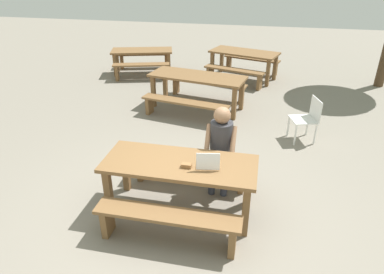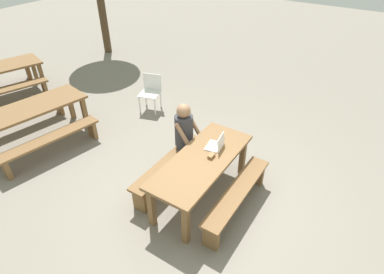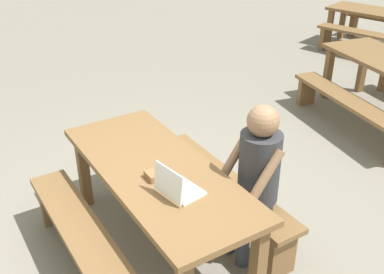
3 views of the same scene
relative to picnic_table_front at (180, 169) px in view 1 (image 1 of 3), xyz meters
The scene contains 17 objects.
ground_plane 0.66m from the picnic_table_front, ahead, with size 30.00×30.00×0.00m, color gray.
picnic_table_front is the anchor object (origin of this frame).
bench_near 0.71m from the picnic_table_front, 90.00° to the right, with size 1.76×0.30×0.45m.
bench_far 0.71m from the picnic_table_front, 90.00° to the left, with size 1.76×0.30×0.45m.
laptop 0.41m from the picnic_table_front, ahead, with size 0.33×0.29×0.24m.
small_pouch 0.21m from the picnic_table_front, 41.59° to the right, with size 0.12×0.07×0.05m.
person_seated 0.76m from the picnic_table_front, 53.13° to the left, with size 0.43×0.42×1.31m.
plastic_chair 3.11m from the picnic_table_front, 53.81° to the left, with size 0.55×0.55×0.83m.
picnic_table_mid 3.67m from the picnic_table_front, 97.64° to the left, with size 2.25×1.19×0.78m.
bench_mid_south 3.03m from the picnic_table_front, 101.86° to the left, with size 1.95×0.65×0.42m.
bench_mid_north 4.36m from the picnic_table_front, 94.71° to the left, with size 1.95×0.65×0.42m.
picnic_table_rear 6.48m from the picnic_table_front, 113.66° to the left, with size 1.90×1.19×0.71m.
bench_rear_south 5.89m from the picnic_table_front, 114.48° to the left, with size 1.61×0.72×0.46m.
bench_rear_north 7.10m from the picnic_table_front, 112.99° to the left, with size 1.61×0.72×0.46m.
picnic_table_distant 6.09m from the picnic_table_front, 86.46° to the left, with size 2.03×1.37×0.78m.
bench_distant_south 5.45m from the picnic_table_front, 88.17° to the left, with size 1.69×0.79×0.45m.
bench_distant_north 6.75m from the picnic_table_front, 85.08° to the left, with size 1.69×0.79×0.45m.
Camera 1 is at (0.94, -3.66, 3.10)m, focal length 32.15 mm.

